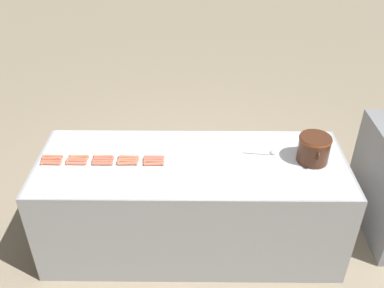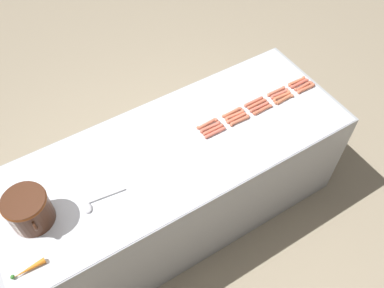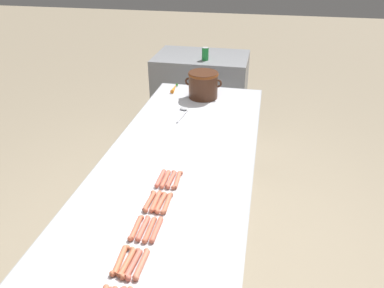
{
  "view_description": "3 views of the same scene",
  "coord_description": "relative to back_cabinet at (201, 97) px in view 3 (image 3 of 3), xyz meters",
  "views": [
    {
      "loc": [
        2.6,
        0.03,
        2.75
      ],
      "look_at": [
        -0.08,
        0.0,
        0.95
      ],
      "focal_mm": 39.66,
      "sensor_mm": 36.0,
      "label": 1
    },
    {
      "loc": [
        -1.39,
        0.72,
        2.9
      ],
      "look_at": [
        -0.04,
        -0.11,
        0.86
      ],
      "focal_mm": 37.86,
      "sensor_mm": 36.0,
      "label": 2
    },
    {
      "loc": [
        0.44,
        -1.81,
        1.96
      ],
      "look_at": [
        0.05,
        0.1,
        0.86
      ],
      "focal_mm": 33.69,
      "sensor_mm": 36.0,
      "label": 3
    }
  ],
  "objects": [
    {
      "name": "soda_can",
      "position": [
        0.06,
        -0.16,
        0.53
      ],
      "size": [
        0.07,
        0.07,
        0.12
      ],
      "color": "#1E8C38",
      "rests_on": "back_cabinet"
    },
    {
      "name": "hot_dog_2",
      "position": [
        0.16,
        -2.53,
        0.39
      ],
      "size": [
        0.03,
        0.16,
        0.02
      ],
      "color": "#D46B4D",
      "rests_on": "griddle_counter"
    },
    {
      "name": "hot_dog_4",
      "position": [
        0.16,
        -2.14,
        0.39
      ],
      "size": [
        0.02,
        0.16,
        0.02
      ],
      "color": "#D66753",
      "rests_on": "griddle_counter"
    },
    {
      "name": "hot_dog_13",
      "position": [
        0.22,
        -2.34,
        0.39
      ],
      "size": [
        0.03,
        0.16,
        0.02
      ],
      "color": "#D76E4F",
      "rests_on": "griddle_counter"
    },
    {
      "name": "back_cabinet",
      "position": [
        0.0,
        0.0,
        0.0
      ],
      "size": [
        0.96,
        0.66,
        0.93
      ],
      "primitive_type": "cube",
      "color": "gray",
      "rests_on": "ground_plane"
    },
    {
      "name": "hot_dog_3",
      "position": [
        0.17,
        -2.34,
        0.39
      ],
      "size": [
        0.03,
        0.16,
        0.02
      ],
      "color": "#CB6B4D",
      "rests_on": "griddle_counter"
    },
    {
      "name": "hot_dog_6",
      "position": [
        0.2,
        -2.72,
        0.39
      ],
      "size": [
        0.03,
        0.16,
        0.02
      ],
      "color": "#CE714D",
      "rests_on": "griddle_counter"
    },
    {
      "name": "hot_dog_1",
      "position": [
        0.16,
        -2.72,
        0.39
      ],
      "size": [
        0.03,
        0.16,
        0.02
      ],
      "color": "#D4724D",
      "rests_on": "griddle_counter"
    },
    {
      "name": "ground_plane",
      "position": [
        0.2,
        -1.85,
        -0.46
      ],
      "size": [
        20.0,
        20.0,
        0.0
      ],
      "primitive_type": "plane",
      "color": "gray"
    },
    {
      "name": "griddle_counter",
      "position": [
        0.2,
        -1.85,
        -0.04
      ],
      "size": [
        0.89,
        2.38,
        0.85
      ],
      "color": "#9EA0A5",
      "rests_on": "ground_plane"
    },
    {
      "name": "hot_dog_16",
      "position": [
        0.25,
        -2.72,
        0.39
      ],
      "size": [
        0.03,
        0.16,
        0.02
      ],
      "color": "#D27256",
      "rests_on": "griddle_counter"
    },
    {
      "name": "hot_dog_19",
      "position": [
        0.26,
        -2.14,
        0.39
      ],
      "size": [
        0.03,
        0.16,
        0.02
      ],
      "color": "#D26D51",
      "rests_on": "griddle_counter"
    },
    {
      "name": "hot_dog_14",
      "position": [
        0.22,
        -2.14,
        0.39
      ],
      "size": [
        0.03,
        0.16,
        0.02
      ],
      "color": "#CB6953",
      "rests_on": "griddle_counter"
    },
    {
      "name": "hot_dog_11",
      "position": [
        0.22,
        -2.72,
        0.39
      ],
      "size": [
        0.03,
        0.16,
        0.02
      ],
      "color": "#CB6754",
      "rests_on": "griddle_counter"
    },
    {
      "name": "serving_spoon",
      "position": [
        0.09,
        -1.26,
        0.39
      ],
      "size": [
        0.08,
        0.27,
        0.02
      ],
      "color": "#B7B7BC",
      "rests_on": "griddle_counter"
    },
    {
      "name": "hot_dog_9",
      "position": [
        0.19,
        -2.14,
        0.39
      ],
      "size": [
        0.02,
        0.16,
        0.02
      ],
      "color": "#D0694F",
      "rests_on": "griddle_counter"
    },
    {
      "name": "hot_dog_18",
      "position": [
        0.25,
        -2.34,
        0.39
      ],
      "size": [
        0.03,
        0.16,
        0.02
      ],
      "color": "#CA6E4F",
      "rests_on": "griddle_counter"
    },
    {
      "name": "hot_dog_17",
      "position": [
        0.26,
        -2.52,
        0.39
      ],
      "size": [
        0.02,
        0.16,
        0.02
      ],
      "color": "#CE664E",
      "rests_on": "griddle_counter"
    },
    {
      "name": "hot_dog_8",
      "position": [
        0.2,
        -2.33,
        0.39
      ],
      "size": [
        0.02,
        0.16,
        0.02
      ],
      "color": "#D56D4F",
      "rests_on": "griddle_counter"
    },
    {
      "name": "hot_dog_7",
      "position": [
        0.2,
        -2.52,
        0.39
      ],
      "size": [
        0.03,
        0.16,
        0.02
      ],
      "color": "#D06953",
      "rests_on": "griddle_counter"
    },
    {
      "name": "hot_dog_12",
      "position": [
        0.23,
        -2.53,
        0.39
      ],
      "size": [
        0.03,
        0.16,
        0.02
      ],
      "color": "#CE694C",
      "rests_on": "griddle_counter"
    },
    {
      "name": "carrot",
      "position": [
        -0.09,
        -0.81,
        0.4
      ],
      "size": [
        0.04,
        0.18,
        0.03
      ],
      "color": "orange",
      "rests_on": "griddle_counter"
    },
    {
      "name": "bean_pot",
      "position": [
        0.18,
        -0.93,
        0.5
      ],
      "size": [
        0.3,
        0.24,
        0.21
      ],
      "color": "#472616",
      "rests_on": "griddle_counter"
    }
  ]
}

